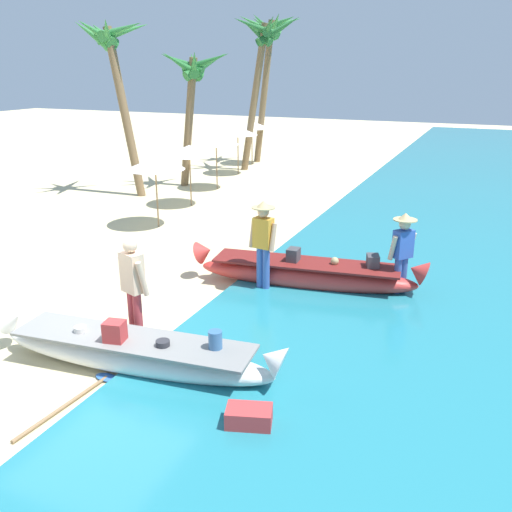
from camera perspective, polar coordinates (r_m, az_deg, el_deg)
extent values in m
plane|color=beige|center=(9.42, -16.64, -8.44)|extent=(80.00, 80.00, 0.00)
ellipsoid|color=white|center=(8.36, -12.50, -9.88)|extent=(4.35, 1.20, 0.48)
cone|color=white|center=(9.40, -23.83, -5.81)|extent=(0.47, 0.51, 0.54)
cone|color=white|center=(7.46, 1.67, -10.56)|extent=(0.47, 0.51, 0.54)
cube|color=gray|center=(8.24, -12.62, -8.41)|extent=(3.67, 1.15, 0.04)
cylinder|color=#386699|center=(7.76, -4.21, -8.65)|extent=(0.20, 0.20, 0.28)
cylinder|color=#2D2D33|center=(7.94, -9.57, -8.90)|extent=(0.20, 0.20, 0.10)
cube|color=#B73333|center=(8.17, -14.34, -7.57)|extent=(0.33, 0.30, 0.32)
cylinder|color=silver|center=(8.62, -17.65, -7.24)|extent=(0.18, 0.18, 0.10)
ellipsoid|color=red|center=(11.07, 5.10, -2.00)|extent=(4.42, 1.37, 0.53)
cone|color=red|center=(11.51, -5.31, 0.49)|extent=(0.48, 0.53, 0.54)
cone|color=red|center=(10.81, 16.30, -1.48)|extent=(0.48, 0.53, 0.54)
cube|color=maroon|center=(10.98, 5.14, -0.72)|extent=(3.74, 1.29, 0.04)
cube|color=#424247|center=(10.88, 11.94, -0.54)|extent=(0.31, 0.37, 0.25)
sphere|color=tan|center=(10.91, 8.11, -0.53)|extent=(0.16, 0.16, 0.16)
cube|color=#424247|center=(10.98, 3.86, 0.09)|extent=(0.23, 0.30, 0.28)
cylinder|color=#3D5BA8|center=(10.72, 1.05, -1.52)|extent=(0.14, 0.14, 0.92)
cylinder|color=#3D5BA8|center=(10.79, 0.42, -1.38)|extent=(0.14, 0.14, 0.92)
cube|color=gold|center=(10.51, 0.75, 2.40)|extent=(0.39, 0.28, 0.59)
cylinder|color=tan|center=(10.40, 1.76, 1.91)|extent=(0.12, 0.21, 0.54)
cylinder|color=tan|center=(10.63, -0.35, 2.31)|extent=(0.12, 0.21, 0.54)
sphere|color=tan|center=(10.40, 0.76, 4.58)|extent=(0.22, 0.22, 0.22)
cylinder|color=tan|center=(10.38, 0.76, 5.01)|extent=(0.44, 0.44, 0.02)
cone|color=tan|center=(10.37, 0.77, 5.38)|extent=(0.26, 0.26, 0.12)
cylinder|color=#B2383D|center=(9.00, -12.54, -6.16)|extent=(0.14, 0.14, 0.92)
cylinder|color=#B2383D|center=(8.89, -12.02, -6.43)|extent=(0.14, 0.14, 0.92)
cube|color=beige|center=(8.65, -12.64, -1.66)|extent=(0.41, 0.33, 0.63)
cylinder|color=beige|center=(8.86, -13.36, -1.57)|extent=(0.15, 0.22, 0.57)
cylinder|color=beige|center=(8.50, -11.62, -2.32)|extent=(0.15, 0.22, 0.57)
sphere|color=beige|center=(8.51, -12.85, 1.08)|extent=(0.22, 0.22, 0.22)
cylinder|color=#3D5BA8|center=(10.87, 14.34, -2.18)|extent=(0.14, 0.14, 0.80)
cylinder|color=#3D5BA8|center=(10.96, 14.88, -2.05)|extent=(0.14, 0.14, 0.80)
cube|color=#3356B2|center=(10.70, 14.90, 1.21)|extent=(0.39, 0.42, 0.53)
cylinder|color=beige|center=(10.58, 13.90, 0.81)|extent=(0.20, 0.19, 0.49)
cylinder|color=beige|center=(10.88, 15.70, 1.16)|extent=(0.20, 0.19, 0.49)
sphere|color=beige|center=(10.59, 15.08, 3.21)|extent=(0.22, 0.22, 0.22)
cylinder|color=tan|center=(10.57, 15.12, 3.63)|extent=(0.44, 0.44, 0.02)
cone|color=tan|center=(10.56, 15.15, 3.99)|extent=(0.26, 0.26, 0.12)
cylinder|color=#8E6B47|center=(15.39, -10.18, 6.43)|extent=(0.04, 0.04, 1.90)
cone|color=silver|center=(15.24, -10.36, 9.36)|extent=(1.60, 1.60, 0.32)
cylinder|color=#8E6B47|center=(17.65, -6.78, 8.18)|extent=(0.04, 0.04, 1.90)
cone|color=silver|center=(17.52, -6.88, 10.75)|extent=(1.60, 1.60, 0.32)
cylinder|color=#8E6B47|center=(20.09, -4.07, 9.57)|extent=(0.04, 0.04, 1.90)
cone|color=silver|center=(19.98, -4.13, 11.83)|extent=(1.60, 1.60, 0.32)
cylinder|color=#8E6B47|center=(22.92, -1.86, 10.77)|extent=(0.04, 0.04, 1.90)
cone|color=silver|center=(22.82, -1.89, 12.75)|extent=(1.60, 1.60, 0.32)
cylinder|color=#8E6B47|center=(25.35, -0.41, 11.56)|extent=(0.04, 0.04, 1.90)
cone|color=silver|center=(25.26, -0.42, 13.36)|extent=(1.60, 1.60, 0.32)
cylinder|color=brown|center=(23.58, -0.17, 15.79)|extent=(1.22, 0.28, 5.86)
cone|color=#23602D|center=(23.23, 2.30, 22.19)|extent=(1.88, 0.45, 1.24)
cone|color=#23602D|center=(23.64, 2.08, 22.16)|extent=(1.34, 1.58, 1.20)
cone|color=#23602D|center=(23.94, 0.71, 22.48)|extent=(1.39, 1.85, 0.83)
cone|color=#23602D|center=(23.62, -0.03, 22.14)|extent=(1.56, 0.55, 1.19)
cone|color=#23602D|center=(23.14, -0.19, 22.56)|extent=(1.39, 1.75, 0.88)
cone|color=#23602D|center=(22.94, 1.27, 22.40)|extent=(1.30, 1.61, 1.07)
cylinder|color=brown|center=(20.51, -6.93, 13.33)|extent=(0.85, 0.28, 4.53)
cone|color=#287033|center=(20.03, -5.14, 19.27)|extent=(1.83, 0.37, 0.87)
cone|color=#287033|center=(20.54, -5.15, 19.04)|extent=(1.20, 1.79, 1.10)
cone|color=#287033|center=(20.76, -6.51, 19.07)|extent=(1.26, 1.69, 1.01)
cone|color=#287033|center=(20.45, -7.68, 19.14)|extent=(1.70, 0.56, 0.90)
cone|color=#287033|center=(20.08, -7.62, 18.91)|extent=(1.19, 1.49, 1.10)
cone|color=#287033|center=(19.78, -6.38, 18.94)|extent=(1.20, 1.67, 1.14)
cylinder|color=brown|center=(25.70, 0.84, 16.35)|extent=(0.97, 0.28, 6.12)
cone|color=#337F3D|center=(25.42, 2.49, 22.89)|extent=(1.50, 0.52, 0.77)
cone|color=#337F3D|center=(25.81, 2.75, 22.83)|extent=(1.55, 1.58, 0.77)
cone|color=#337F3D|center=(25.97, 1.92, 22.62)|extent=(0.48, 1.47, 0.99)
cone|color=#337F3D|center=(26.00, 0.88, 22.55)|extent=(1.78, 1.23, 1.12)
cone|color=#337F3D|center=(25.60, 0.37, 22.63)|extent=(1.89, 1.05, 1.10)
cone|color=#337F3D|center=(25.26, 0.90, 22.62)|extent=(0.87, 1.64, 1.13)
cone|color=#337F3D|center=(25.13, 1.92, 22.59)|extent=(1.27, 1.58, 1.18)
cylinder|color=brown|center=(19.40, -13.33, 14.01)|extent=(1.16, 0.28, 5.45)
cone|color=#337F3D|center=(19.36, -13.86, 21.64)|extent=(1.75, 0.40, 0.76)
cone|color=#337F3D|center=(19.71, -13.56, 21.53)|extent=(1.51, 1.52, 0.84)
cone|color=#337F3D|center=(20.13, -14.37, 21.49)|extent=(0.80, 2.02, 0.75)
cone|color=#337F3D|center=(19.98, -15.57, 21.21)|extent=(1.45, 0.96, 0.94)
cone|color=#337F3D|center=(19.66, -16.25, 20.88)|extent=(1.35, 1.07, 1.15)
cone|color=#337F3D|center=(19.35, -16.05, 21.25)|extent=(0.65, 1.60, 0.96)
cone|color=#337F3D|center=(19.16, -15.08, 21.26)|extent=(1.28, 1.59, 1.06)
cube|color=#C63838|center=(6.97, -0.73, -16.51)|extent=(0.63, 0.49, 0.32)
cylinder|color=#8E6B47|center=(7.84, -19.19, -14.44)|extent=(0.16, 1.62, 0.05)
ellipsoid|color=#2D60B7|center=(8.31, -15.13, -11.95)|extent=(0.37, 0.22, 0.03)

